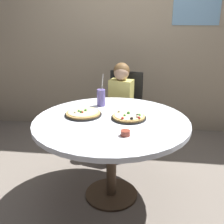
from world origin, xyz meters
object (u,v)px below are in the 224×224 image
at_px(dining_table, 111,129).
at_px(soda_cup, 101,98).
at_px(chair_wooden, 124,107).
at_px(sauce_bowl, 125,133).
at_px(pizza_veggie, 129,117).
at_px(diner_child, 119,116).
at_px(pizza_cheese, 83,113).

xyz_separation_m(dining_table, soda_cup, (-0.15, 0.36, 0.17)).
bearing_deg(chair_wooden, sauce_bowl, -84.67).
distance_m(chair_wooden, pizza_veggie, 0.99).
bearing_deg(diner_child, chair_wooden, 77.40).
xyz_separation_m(soda_cup, sauce_bowl, (0.29, -0.66, -0.06)).
height_order(chair_wooden, pizza_veggie, chair_wooden).
xyz_separation_m(diner_child, sauce_bowl, (0.16, -1.12, 0.29)).
xyz_separation_m(diner_child, pizza_cheese, (-0.24, -0.74, 0.28)).
height_order(pizza_cheese, soda_cup, soda_cup).
relative_size(pizza_veggie, pizza_cheese, 0.91).
height_order(pizza_cheese, sauce_bowl, pizza_cheese).
xyz_separation_m(pizza_veggie, sauce_bowl, (-0.00, -0.35, 0.00)).
distance_m(dining_table, soda_cup, 0.42).
bearing_deg(dining_table, soda_cup, 111.99).
height_order(chair_wooden, pizza_cheese, chair_wooden).
xyz_separation_m(chair_wooden, pizza_cheese, (-0.28, -0.92, 0.24)).
bearing_deg(dining_table, diner_child, 91.27).
bearing_deg(pizza_cheese, pizza_veggie, -4.86).
bearing_deg(soda_cup, sauce_bowl, -66.56).
bearing_deg(diner_child, pizza_cheese, -107.97).
bearing_deg(dining_table, chair_wooden, 88.74).
height_order(chair_wooden, soda_cup, soda_cup).
xyz_separation_m(diner_child, soda_cup, (-0.13, -0.45, 0.35)).
distance_m(diner_child, sauce_bowl, 1.16).
bearing_deg(soda_cup, pizza_cheese, -111.50).
bearing_deg(dining_table, pizza_cheese, 163.63).
relative_size(dining_table, pizza_veggie, 4.40).
bearing_deg(pizza_veggie, dining_table, -163.90).
xyz_separation_m(diner_child, pizza_veggie, (0.16, -0.77, 0.28)).
distance_m(chair_wooden, pizza_cheese, 0.99).
bearing_deg(diner_child, pizza_veggie, -78.16).
height_order(diner_child, sauce_bowl, diner_child).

